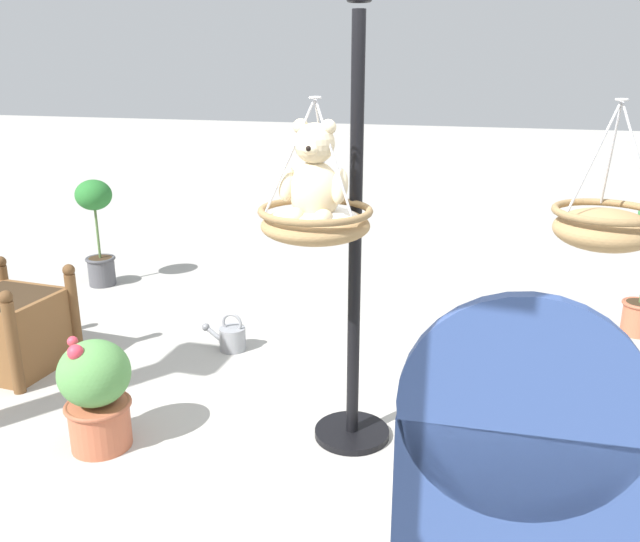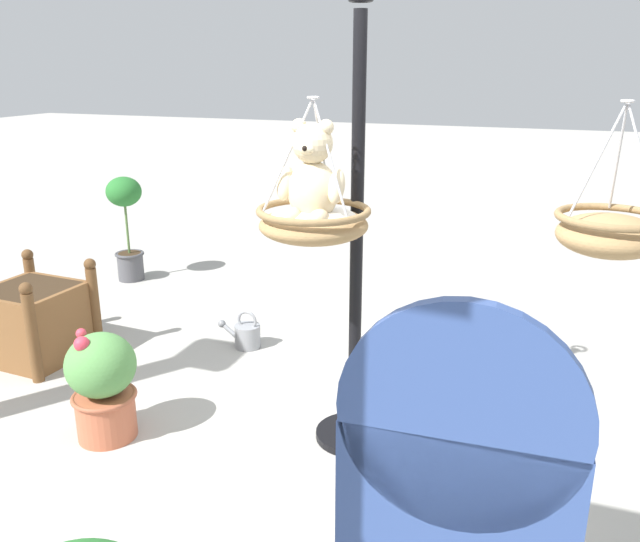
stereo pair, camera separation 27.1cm
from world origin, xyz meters
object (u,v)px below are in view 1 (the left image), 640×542
Objects in this scene: wooden_planter_box at (11,329)px; potted_plant_tall_leafy at (96,392)px; hanging_basket_left_high at (605,226)px; watering_can at (231,337)px; potted_plant_small_succulent at (97,225)px; hanging_basket_with_teddy at (315,222)px; teddy_bear at (314,180)px; display_sign_board at (509,531)px; display_pole_central at (354,319)px.

wooden_planter_box is 1.40m from potted_plant_tall_leafy.
hanging_basket_left_high is 2.03× the size of watering_can.
potted_plant_small_succulent reaches higher than potted_plant_tall_leafy.
potted_plant_tall_leafy is at bearing 82.12° from watering_can.
hanging_basket_with_teddy is 1.59m from potted_plant_tall_leafy.
watering_can is (1.01, -1.21, -1.46)m from teddy_bear.
display_sign_board is at bearing 121.90° from hanging_basket_with_teddy.
display_sign_board is at bearing 125.85° from watering_can.
hanging_basket_with_teddy is at bearing -58.10° from display_sign_board.
hanging_basket_left_high is at bearing -168.58° from teddy_bear.
wooden_planter_box is 1.57m from watering_can.
teddy_bear is 0.32× the size of display_sign_board.
hanging_basket_left_high is 0.68× the size of potted_plant_small_succulent.
display_sign_board is at bearing 134.96° from potted_plant_small_succulent.
potted_plant_tall_leafy is at bearing 10.23° from teddy_bear.
potted_plant_small_succulent is at bearing -45.04° from display_sign_board.
hanging_basket_left_high is 0.44× the size of display_sign_board.
wooden_planter_box is 4.01m from display_sign_board.
potted_plant_small_succulent is (1.64, -2.51, 0.27)m from potted_plant_tall_leafy.
display_pole_central is 1.50× the size of display_sign_board.
display_pole_central is 2.60m from wooden_planter_box.
potted_plant_small_succulent is 2.19m from watering_can.
hanging_basket_left_high is (-1.23, -0.00, 0.61)m from display_pole_central.
wooden_planter_box reaches higher than potted_plant_tall_leafy.
display_sign_board is (0.40, 1.83, -0.41)m from hanging_basket_left_high.
display_pole_central is 4.75× the size of teddy_bear.
potted_plant_small_succulent is at bearing -30.42° from watering_can.
potted_plant_tall_leafy is (1.36, 0.49, -0.40)m from display_pole_central.
watering_can is at bearing -153.26° from wooden_planter_box.
watering_can is at bearing -38.83° from display_pole_central.
display_pole_central reaches higher than watering_can.
watering_can is (-1.84, 1.08, -0.51)m from potted_plant_small_succulent.
potted_plant_tall_leafy is 3.01m from potted_plant_small_succulent.
display_pole_central is 3.39× the size of hanging_basket_with_teddy.
hanging_basket_left_high is 3.94m from wooden_planter_box.
hanging_basket_with_teddy is 1.40× the size of teddy_bear.
display_pole_central reaches higher than potted_plant_tall_leafy.
teddy_bear is 3.78m from potted_plant_small_succulent.
hanging_basket_with_teddy is 1.89m from display_sign_board.
hanging_basket_with_teddy is (0.15, 0.25, 0.60)m from display_pole_central.
hanging_basket_left_high is at bearing -102.38° from display_sign_board.
hanging_basket_with_teddy reaches higher than potted_plant_small_succulent.
potted_plant_small_succulent is at bearing -38.46° from hanging_basket_with_teddy.
display_pole_central is 3.59× the size of potted_plant_tall_leafy.
display_pole_central is at bearing -120.96° from hanging_basket_with_teddy.
hanging_basket_with_teddy is at bearing 59.04° from display_pole_central.
watering_can is (1.01, -1.19, -1.24)m from hanging_basket_with_teddy.
potted_plant_small_succulent is (2.86, -2.27, -0.74)m from hanging_basket_with_teddy.
hanging_basket_left_high is 1.06× the size of potted_plant_tall_leafy.
display_pole_central is 3.38× the size of hanging_basket_left_high.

